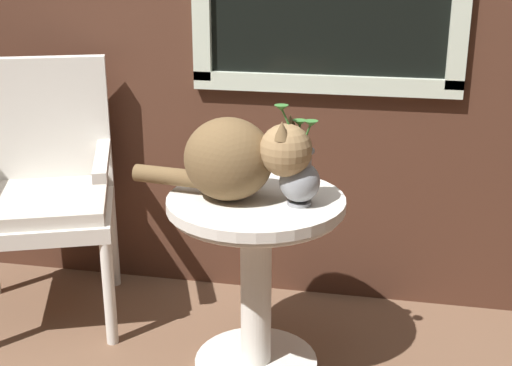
{
  "coord_description": "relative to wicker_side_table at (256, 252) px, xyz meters",
  "views": [
    {
      "loc": [
        0.53,
        -1.92,
        1.42
      ],
      "look_at": [
        0.11,
        0.14,
        0.69
      ],
      "focal_mm": 48.34,
      "sensor_mm": 36.0,
      "label": 1
    }
  ],
  "objects": [
    {
      "name": "wicker_chair",
      "position": [
        -0.91,
        0.25,
        0.1
      ],
      "size": [
        0.7,
        0.69,
        1.01
      ],
      "color": "silver",
      "rests_on": "ground_plane"
    },
    {
      "name": "wicker_side_table",
      "position": [
        0.0,
        0.0,
        0.0
      ],
      "size": [
        0.59,
        0.59,
        0.64
      ],
      "color": "silver",
      "rests_on": "ground_plane"
    },
    {
      "name": "pewter_vase_with_ivy",
      "position": [
        0.15,
        -0.04,
        0.29
      ],
      "size": [
        0.15,
        0.13,
        0.32
      ],
      "color": "gray",
      "rests_on": "wicker_side_table"
    },
    {
      "name": "cat",
      "position": [
        -0.06,
        -0.03,
        0.33
      ],
      "size": [
        0.6,
        0.3,
        0.28
      ],
      "color": "brown",
      "rests_on": "wicker_side_table"
    }
  ]
}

